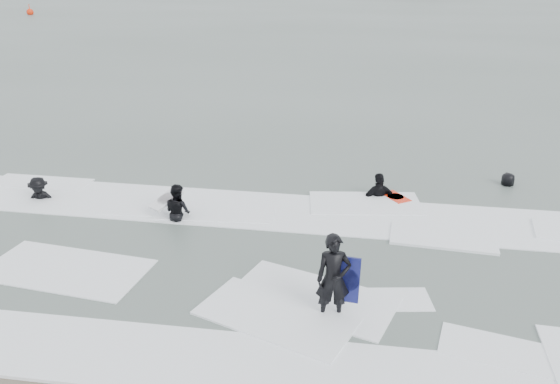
% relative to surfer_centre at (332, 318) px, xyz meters
% --- Properties ---
extents(ground, '(320.00, 320.00, 0.00)m').
position_rel_surfer_centre_xyz_m(ground, '(-1.71, -1.15, 0.00)').
color(ground, brown).
rests_on(ground, ground).
extents(sea, '(320.00, 320.00, 0.00)m').
position_rel_surfer_centre_xyz_m(sea, '(-1.71, 78.85, 0.06)').
color(sea, '#47544C').
rests_on(sea, ground).
extents(surfer_centre, '(0.77, 0.58, 1.90)m').
position_rel_surfer_centre_xyz_m(surfer_centre, '(0.00, 0.00, 0.00)').
color(surfer_centre, black).
rests_on(surfer_centre, ground).
extents(surfer_wading, '(1.01, 0.95, 1.65)m').
position_rel_surfer_centre_xyz_m(surfer_wading, '(-4.62, 3.90, 0.00)').
color(surfer_wading, black).
rests_on(surfer_wading, ground).
extents(surfer_breaker, '(1.15, 0.80, 1.63)m').
position_rel_surfer_centre_xyz_m(surfer_breaker, '(-9.25, 4.52, 0.00)').
color(surfer_breaker, black).
rests_on(surfer_breaker, ground).
extents(surfer_right_near, '(1.25, 0.86, 1.97)m').
position_rel_surfer_centre_xyz_m(surfer_right_near, '(0.95, 6.48, 0.00)').
color(surfer_right_near, black).
rests_on(surfer_right_near, ground).
extents(surfer_right_far, '(0.89, 0.69, 1.62)m').
position_rel_surfer_centre_xyz_m(surfer_right_far, '(5.07, 8.14, 0.00)').
color(surfer_right_far, black).
rests_on(surfer_right_far, ground).
extents(surf_foam, '(30.03, 9.06, 0.09)m').
position_rel_surfer_centre_xyz_m(surf_foam, '(-1.71, 2.55, 0.04)').
color(surf_foam, white).
rests_on(surf_foam, ground).
extents(bodyboards, '(7.42, 6.89, 1.25)m').
position_rel_surfer_centre_xyz_m(bodyboards, '(-1.12, 3.59, 0.50)').
color(bodyboards, '#10144E').
rests_on(bodyboards, ground).
extents(buoy, '(1.00, 1.00, 1.65)m').
position_rel_surfer_centre_xyz_m(buoy, '(-50.55, 68.91, 0.42)').
color(buoy, red).
rests_on(buoy, ground).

